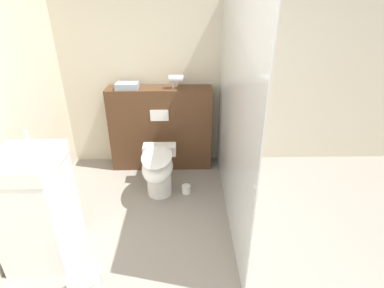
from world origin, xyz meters
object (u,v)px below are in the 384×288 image
(toilet, at_px, (158,169))
(waste_bin, at_px, (86,288))
(hair_drier, at_px, (177,79))
(sink_vanity, at_px, (37,208))

(toilet, relative_size, waste_bin, 2.48)
(toilet, relative_size, hair_drier, 3.42)
(sink_vanity, distance_m, hair_drier, 1.99)
(hair_drier, bearing_deg, waste_bin, -108.28)
(sink_vanity, xyz_separation_m, waste_bin, (0.48, -0.47, -0.36))
(sink_vanity, height_order, waste_bin, sink_vanity)
(toilet, bearing_deg, sink_vanity, -137.32)
(hair_drier, bearing_deg, toilet, -107.84)
(sink_vanity, height_order, hair_drier, hair_drier)
(toilet, distance_m, hair_drier, 1.08)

